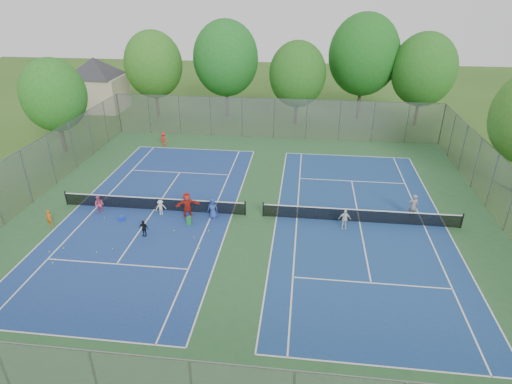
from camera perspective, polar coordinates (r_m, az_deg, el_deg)
ground at (r=28.98m, az=-0.24°, el=-3.18°), size 120.00×120.00×0.00m
court_pad at (r=28.97m, az=-0.24°, el=-3.17°), size 32.00×32.00×0.01m
court_left at (r=30.53m, az=-13.40°, el=-2.29°), size 10.97×23.77×0.01m
court_right at (r=29.06m, az=13.63°, el=-3.88°), size 10.97×23.77×0.01m
net_left at (r=30.33m, az=-13.49°, el=-1.56°), size 12.87×0.10×0.91m
net_right at (r=28.85m, az=13.72°, el=-3.12°), size 12.87×0.10×0.91m
fence_north at (r=42.92m, az=2.43°, el=9.75°), size 32.00×0.10×4.00m
fence_west at (r=33.80m, az=-28.28°, el=1.76°), size 0.10×32.00×4.00m
fence_east at (r=30.70m, az=30.91°, el=-1.25°), size 0.10×32.00×4.00m
house at (r=55.98m, az=-20.63°, el=14.44°), size 11.03×11.03×7.30m
tree_nw at (r=50.72m, az=-13.53°, el=16.20°), size 6.40×6.40×9.58m
tree_nl at (r=49.47m, az=-4.05°, el=17.35°), size 7.20×7.20×10.69m
tree_nc at (r=46.86m, az=5.55°, el=15.36°), size 6.00×6.00×8.85m
tree_nr at (r=49.88m, az=14.20°, el=17.31°), size 7.60×7.60×11.42m
tree_ne at (r=49.18m, az=21.48°, el=14.94°), size 6.60×6.60×9.77m
tree_side_w at (r=42.38m, az=-25.37°, el=11.60°), size 5.60×5.60×8.47m
ball_crate at (r=29.76m, az=-17.48°, el=-3.34°), size 0.44×0.44×0.30m
ball_hopper at (r=28.21m, az=-8.92°, el=-3.79°), size 0.29×0.29×0.54m
student_a at (r=30.60m, az=-25.84°, el=-3.17°), size 0.43×0.31×1.12m
student_b at (r=30.87m, az=-20.16°, el=-1.60°), size 0.65×0.52×1.31m
student_c at (r=29.56m, az=-12.59°, el=-2.03°), size 0.82×0.72×1.10m
student_d at (r=27.41m, az=-14.74°, el=-4.70°), size 0.68×0.38×1.10m
student_e at (r=28.54m, az=-5.79°, el=-2.19°), size 0.73×0.51×1.42m
student_f at (r=28.86m, az=-9.15°, el=-1.69°), size 1.70×1.13×1.76m
child_far_baseline at (r=42.12m, az=-12.21°, el=6.92°), size 0.97×0.76×1.32m
instructor at (r=30.24m, az=20.21°, el=-1.77°), size 0.63×0.42×1.70m
teen_court_b at (r=27.81m, az=11.72°, el=-3.56°), size 0.80×0.36×1.35m
tennis_ball_0 at (r=28.31m, az=-14.80°, el=-4.85°), size 0.07×0.07×0.07m
tennis_ball_1 at (r=28.01m, az=-25.83°, el=-7.22°), size 0.07×0.07×0.07m
tennis_ball_2 at (r=26.90m, az=-20.48°, el=-7.56°), size 0.07×0.07×0.07m
tennis_ball_3 at (r=26.83m, az=-8.19°, el=-6.05°), size 0.07×0.07×0.07m
tennis_ball_4 at (r=30.38m, az=-19.54°, el=-3.29°), size 0.07×0.07×0.07m
tennis_ball_5 at (r=26.93m, az=-25.47°, el=-8.56°), size 0.07×0.07×0.07m
tennis_ball_6 at (r=25.77m, az=-7.55°, el=-7.49°), size 0.07×0.07×0.07m
tennis_ball_7 at (r=24.78m, az=-13.56°, el=-9.64°), size 0.07×0.07×0.07m
tennis_ball_8 at (r=28.01m, az=-24.28°, el=-6.88°), size 0.07×0.07×0.07m
tennis_ball_9 at (r=27.74m, az=-10.84°, el=-5.09°), size 0.07×0.07×0.07m
tennis_ball_10 at (r=27.40m, az=-6.31°, el=-5.18°), size 0.07×0.07×0.07m
tennis_ball_11 at (r=26.90m, az=-18.58°, el=-7.21°), size 0.07×0.07×0.07m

